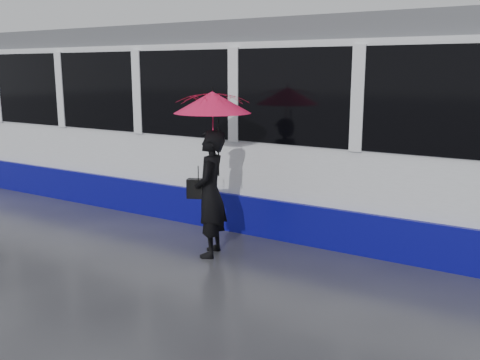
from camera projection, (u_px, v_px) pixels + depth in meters
The scene contains 5 objects.
ground at pixel (236, 265), 7.23m from camera, with size 90.00×90.00×0.00m, color #2D2C32.
rails at pixel (313, 221), 9.30m from camera, with size 34.00×1.51×0.02m.
woman at pixel (210, 194), 7.45m from camera, with size 0.65×0.43×1.79m, color black.
umbrella at pixel (213, 117), 7.21m from camera, with size 1.36×1.36×1.21m.
handbag at pixel (198, 189), 7.57m from camera, with size 0.35×0.25×0.46m.
Camera 1 is at (3.67, -5.77, 2.60)m, focal length 40.00 mm.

